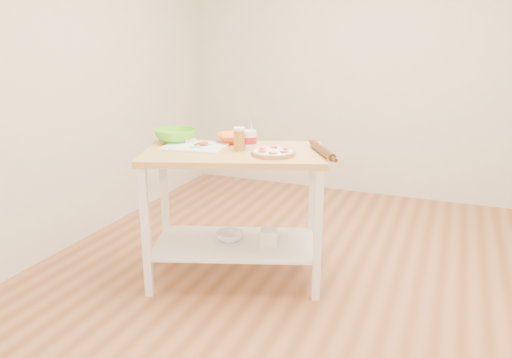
{
  "coord_description": "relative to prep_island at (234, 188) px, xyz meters",
  "views": [
    {
      "loc": [
        0.75,
        -2.87,
        1.63
      ],
      "look_at": [
        -0.4,
        -0.04,
        0.74
      ],
      "focal_mm": 35.0,
      "sensor_mm": 36.0,
      "label": 1
    }
  ],
  "objects": [
    {
      "name": "room_shell",
      "position": [
        0.56,
        0.02,
        0.7
      ],
      "size": [
        4.04,
        4.54,
        2.74
      ],
      "color": "#A9673E",
      "rests_on": "ground"
    },
    {
      "name": "prep_island",
      "position": [
        0.0,
        0.0,
        0.0
      ],
      "size": [
        1.3,
        0.98,
        0.9
      ],
      "rotation": [
        0.0,
        0.0,
        0.34
      ],
      "color": "tan",
      "rests_on": "ground"
    },
    {
      "name": "pizza",
      "position": [
        0.27,
        -0.01,
        0.27
      ],
      "size": [
        0.28,
        0.28,
        0.04
      ],
      "rotation": [
        0.0,
        0.0,
        0.59
      ],
      "color": "tan",
      "rests_on": "prep_island"
    },
    {
      "name": "cutting_board",
      "position": [
        -0.28,
        0.0,
        0.26
      ],
      "size": [
        0.44,
        0.35,
        0.04
      ],
      "rotation": [
        0.0,
        0.0,
        0.14
      ],
      "color": "white",
      "rests_on": "prep_island"
    },
    {
      "name": "spatula",
      "position": [
        -0.23,
        -0.02,
        0.27
      ],
      "size": [
        0.1,
        0.14,
        0.01
      ],
      "rotation": [
        0.0,
        0.0,
        0.8
      ],
      "color": "#4CD7BA",
      "rests_on": "cutting_board"
    },
    {
      "name": "knife",
      "position": [
        -0.43,
        0.13,
        0.27
      ],
      "size": [
        0.26,
        0.1,
        0.01
      ],
      "rotation": [
        0.0,
        0.0,
        0.27
      ],
      "color": "silver",
      "rests_on": "cutting_board"
    },
    {
      "name": "orange_bowl",
      "position": [
        -0.1,
        0.23,
        0.28
      ],
      "size": [
        0.35,
        0.35,
        0.06
      ],
      "primitive_type": "imported",
      "rotation": [
        0.0,
        0.0,
        0.59
      ],
      "color": "#FF4F10",
      "rests_on": "prep_island"
    },
    {
      "name": "green_bowl",
      "position": [
        -0.49,
        0.1,
        0.3
      ],
      "size": [
        0.4,
        0.4,
        0.09
      ],
      "primitive_type": "imported",
      "rotation": [
        0.0,
        0.0,
        0.66
      ],
      "color": "#68D21F",
      "rests_on": "prep_island"
    },
    {
      "name": "beer_pint",
      "position": [
        0.03,
        0.02,
        0.33
      ],
      "size": [
        0.08,
        0.08,
        0.15
      ],
      "color": "#AE7323",
      "rests_on": "prep_island"
    },
    {
      "name": "yogurt_tub",
      "position": [
        0.07,
        0.09,
        0.31
      ],
      "size": [
        0.1,
        0.1,
        0.22
      ],
      "color": "white",
      "rests_on": "prep_island"
    },
    {
      "name": "rolling_pin",
      "position": [
        0.55,
        0.12,
        0.28
      ],
      "size": [
        0.26,
        0.37,
        0.05
      ],
      "primitive_type": "cylinder",
      "rotation": [
        1.57,
        0.0,
        0.55
      ],
      "color": "#542D13",
      "rests_on": "prep_island"
    },
    {
      "name": "shelf_glass_bowl",
      "position": [
        -0.05,
        0.02,
        -0.36
      ],
      "size": [
        0.23,
        0.23,
        0.06
      ],
      "primitive_type": "imported",
      "rotation": [
        0.0,
        0.0,
        0.28
      ],
      "color": "silver",
      "rests_on": "prep_island"
    },
    {
      "name": "shelf_bin",
      "position": [
        0.23,
        0.05,
        -0.33
      ],
      "size": [
        0.14,
        0.14,
        0.11
      ],
      "primitive_type": "cube",
      "rotation": [
        0.0,
        0.0,
        0.34
      ],
      "color": "white",
      "rests_on": "prep_island"
    }
  ]
}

